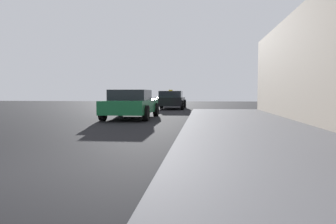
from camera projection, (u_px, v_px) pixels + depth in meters
ground_plane at (5, 180)px, 4.23m from camera, size 80.00×80.00×0.00m
sidewalk at (325, 183)px, 3.80m from camera, size 4.00×32.00×0.15m
car_green at (131, 104)px, 14.39m from camera, size 2.00×4.40×1.27m
car_black at (171, 100)px, 22.89m from camera, size 1.95×4.05×1.27m
car_silver at (171, 98)px, 30.25m from camera, size 1.95×4.48×1.43m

